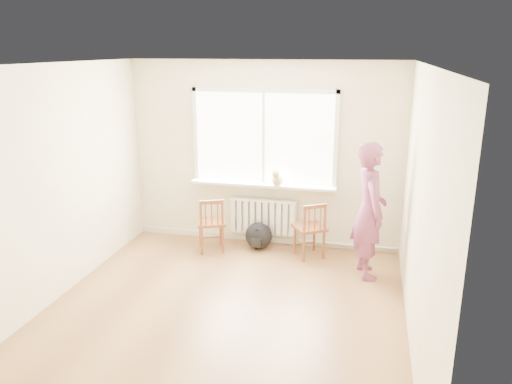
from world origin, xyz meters
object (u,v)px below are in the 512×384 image
Objects in this scene: cat at (278,178)px; chair_right at (311,230)px; backpack at (259,236)px; person at (369,211)px; chair_left at (211,225)px.

chair_right is at bearing -23.52° from cat.
backpack is at bearing -43.74° from chair_right.
person is 4.12× the size of cat.
chair_left is 2.27m from person.
cat is (0.90, 0.35, 0.66)m from chair_left.
chair_right reaches higher than chair_left.
person is 1.78m from backpack.
chair_right is 0.88m from cat.
chair_right is at bearing -11.37° from backpack.
cat is 1.07× the size of backpack.
person is at bearing 149.41° from chair_left.
person reaches higher than cat.
chair_left is at bearing -158.97° from backpack.
person is 4.39× the size of backpack.
chair_right is 2.05× the size of backpack.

